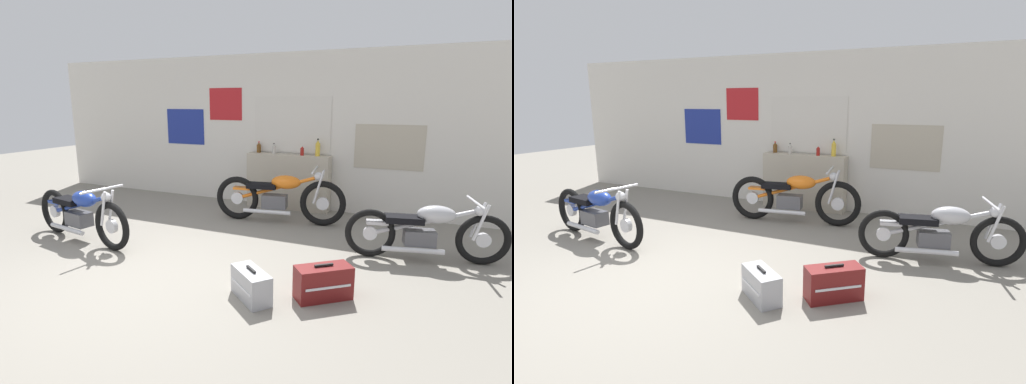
# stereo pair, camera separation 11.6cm
# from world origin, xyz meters

# --- Properties ---
(ground_plane) EXTENTS (24.00, 24.00, 0.00)m
(ground_plane) POSITION_xyz_m (0.00, 0.00, 0.00)
(ground_plane) COLOR gray
(wall_back) EXTENTS (10.00, 0.07, 2.80)m
(wall_back) POSITION_xyz_m (0.01, 3.77, 1.40)
(wall_back) COLOR silver
(wall_back) RESTS_ON ground_plane
(sill_counter) EXTENTS (1.55, 0.28, 1.01)m
(sill_counter) POSITION_xyz_m (0.45, 3.59, 0.50)
(sill_counter) COLOR #B7AD99
(sill_counter) RESTS_ON ground_plane
(bottle_leftmost) EXTENTS (0.08, 0.08, 0.21)m
(bottle_leftmost) POSITION_xyz_m (-0.15, 3.62, 1.10)
(bottle_leftmost) COLOR #5B3814
(bottle_leftmost) RESTS_ON sill_counter
(bottle_left_center) EXTENTS (0.07, 0.07, 0.20)m
(bottle_left_center) POSITION_xyz_m (0.19, 3.55, 1.09)
(bottle_left_center) COLOR #B7B2A8
(bottle_left_center) RESTS_ON sill_counter
(bottle_center) EXTENTS (0.06, 0.06, 0.18)m
(bottle_center) POSITION_xyz_m (0.72, 3.55, 1.09)
(bottle_center) COLOR maroon
(bottle_center) RESTS_ON sill_counter
(bottle_right_center) EXTENTS (0.08, 0.08, 0.30)m
(bottle_right_center) POSITION_xyz_m (1.00, 3.59, 1.14)
(bottle_right_center) COLOR gold
(bottle_right_center) RESTS_ON sill_counter
(motorcycle_orange) EXTENTS (2.14, 0.66, 0.92)m
(motorcycle_orange) POSITION_xyz_m (0.62, 2.69, 0.43)
(motorcycle_orange) COLOR black
(motorcycle_orange) RESTS_ON ground_plane
(motorcycle_blue) EXTENTS (1.99, 0.64, 0.83)m
(motorcycle_blue) POSITION_xyz_m (-1.61, 0.71, 0.41)
(motorcycle_blue) COLOR black
(motorcycle_blue) RESTS_ON ground_plane
(motorcycle_silver) EXTENTS (1.92, 0.71, 0.79)m
(motorcycle_silver) POSITION_xyz_m (2.85, 1.91, 0.39)
(motorcycle_silver) COLOR black
(motorcycle_silver) RESTS_ON ground_plane
(hard_case_silver) EXTENTS (0.54, 0.50, 0.33)m
(hard_case_silver) POSITION_xyz_m (1.30, 0.12, 0.15)
(hard_case_silver) COLOR #9E9EA3
(hard_case_silver) RESTS_ON ground_plane
(hard_case_darkred) EXTENTS (0.59, 0.55, 0.37)m
(hard_case_darkred) POSITION_xyz_m (1.96, 0.43, 0.17)
(hard_case_darkred) COLOR maroon
(hard_case_darkred) RESTS_ON ground_plane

